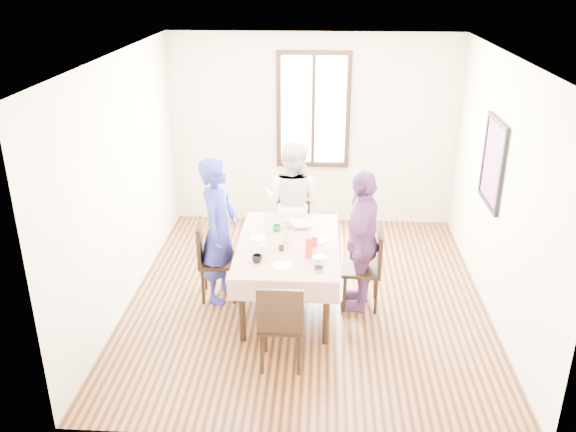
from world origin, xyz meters
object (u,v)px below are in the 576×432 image
at_px(person_left, 219,230).
at_px(chair_left, 218,260).
at_px(chair_far, 293,229).
at_px(person_right, 361,241).
at_px(dining_table, 288,275).
at_px(person_far, 293,204).
at_px(chair_near, 281,322).
at_px(chair_right, 361,269).

bearing_deg(person_left, chair_left, 101.55).
distance_m(chair_far, person_right, 1.32).
height_order(dining_table, person_far, person_far).
relative_size(person_far, person_right, 1.01).
distance_m(person_left, person_far, 1.19).
relative_size(person_left, person_far, 1.04).
bearing_deg(chair_near, chair_right, 54.22).
relative_size(dining_table, person_right, 0.98).
bearing_deg(chair_near, person_far, 89.92).
xyz_separation_m(dining_table, chair_near, (0.00, -1.06, 0.08)).
relative_size(chair_left, chair_near, 1.00).
bearing_deg(chair_left, person_left, 83.87).
bearing_deg(chair_near, chair_far, 89.92).
height_order(chair_near, person_right, person_right).
xyz_separation_m(chair_far, person_left, (-0.78, -0.92, 0.37)).
xyz_separation_m(chair_near, person_right, (0.78, 1.11, 0.34)).
bearing_deg(chair_far, person_far, 86.78).
xyz_separation_m(dining_table, chair_right, (0.80, 0.05, 0.08)).
bearing_deg(chair_left, person_far, 132.25).
xyz_separation_m(chair_left, person_far, (0.80, 0.90, 0.34)).
distance_m(chair_left, chair_right, 1.60).
distance_m(chair_left, person_far, 1.25).
bearing_deg(person_left, chair_near, -135.69).
distance_m(chair_left, person_left, 0.37).
bearing_deg(chair_far, dining_table, 86.78).
xyz_separation_m(chair_left, chair_far, (0.80, 0.92, 0.00)).
bearing_deg(chair_far, chair_near, 86.78).
distance_m(chair_far, person_left, 1.26).
relative_size(dining_table, chair_far, 1.70).
height_order(dining_table, chair_left, chair_left).
xyz_separation_m(chair_left, chair_near, (0.80, -1.21, 0.00)).
relative_size(chair_left, chair_right, 1.00).
distance_m(chair_right, person_far, 1.32).
bearing_deg(chair_right, chair_left, 90.26).
bearing_deg(dining_table, person_far, 90.00).
relative_size(chair_left, person_far, 0.57).
bearing_deg(chair_far, person_right, 124.23).
relative_size(dining_table, chair_right, 1.70).
bearing_deg(person_far, chair_right, 153.03).
height_order(chair_right, chair_near, same).
xyz_separation_m(chair_near, person_left, (-0.78, 1.21, 0.37)).
distance_m(dining_table, chair_left, 0.81).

